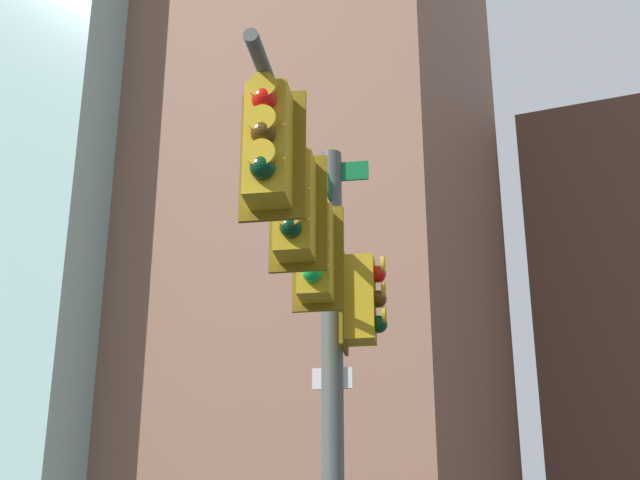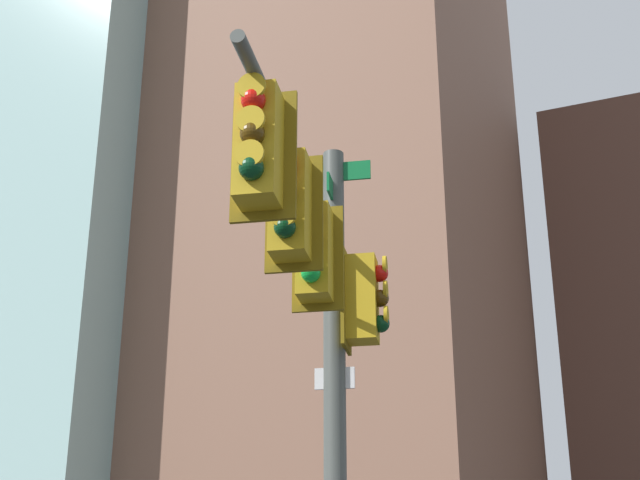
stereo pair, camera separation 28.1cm
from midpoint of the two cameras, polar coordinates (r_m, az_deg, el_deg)
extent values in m
cylinder|color=#4C514C|center=(10.60, 1.67, -11.72)|extent=(0.25, 0.25, 6.90)
cylinder|color=#4C514C|center=(9.26, -0.56, 4.64)|extent=(1.04, 4.28, 0.12)
cylinder|color=#4C514C|center=(10.33, 0.89, -0.99)|extent=(0.30, 1.03, 0.75)
cube|color=#0F6B33|center=(11.59, 1.50, 4.04)|extent=(0.89, 0.22, 0.24)
cube|color=#0F6B33|center=(11.47, 1.52, 2.70)|extent=(0.20, 0.78, 0.24)
cube|color=white|center=(10.73, 1.63, -8.22)|extent=(0.45, 0.13, 0.24)
cube|color=gold|center=(9.90, 0.49, -0.72)|extent=(0.40, 0.40, 1.00)
cube|color=#775E0F|center=(10.08, 0.67, -1.11)|extent=(0.54, 0.15, 1.16)
sphere|color=#470A07|center=(9.83, 0.28, 1.33)|extent=(0.20, 0.20, 0.20)
cylinder|color=gold|center=(9.80, 0.21, 1.96)|extent=(0.23, 0.09, 0.23)
sphere|color=#4C330A|center=(9.71, 0.28, -0.30)|extent=(0.20, 0.20, 0.20)
cylinder|color=gold|center=(9.69, 0.21, 0.34)|extent=(0.23, 0.09, 0.23)
sphere|color=green|center=(9.61, 0.28, -1.96)|extent=(0.20, 0.20, 0.20)
cylinder|color=gold|center=(9.58, 0.21, -1.32)|extent=(0.23, 0.09, 0.23)
cube|color=gold|center=(8.80, -0.88, 2.07)|extent=(0.40, 0.40, 1.00)
cube|color=#775E0F|center=(8.97, -0.64, 1.58)|extent=(0.54, 0.15, 1.16)
sphere|color=red|center=(8.75, -1.13, 4.40)|extent=(0.20, 0.20, 0.20)
cylinder|color=gold|center=(8.73, -1.21, 5.11)|extent=(0.23, 0.09, 0.23)
sphere|color=#4C330A|center=(8.62, -1.14, 2.61)|extent=(0.20, 0.20, 0.20)
cylinder|color=gold|center=(8.60, -1.22, 3.33)|extent=(0.23, 0.09, 0.23)
sphere|color=#0A3819|center=(8.50, -1.16, 0.77)|extent=(0.20, 0.20, 0.20)
cylinder|color=gold|center=(8.48, -1.24, 1.50)|extent=(0.23, 0.09, 0.23)
cube|color=gold|center=(7.74, -2.63, 5.64)|extent=(0.40, 0.40, 1.00)
cube|color=#775E0F|center=(7.90, -2.32, 5.01)|extent=(0.54, 0.15, 1.16)
sphere|color=red|center=(7.71, -2.93, 8.31)|extent=(0.20, 0.20, 0.20)
cylinder|color=gold|center=(7.70, -3.03, 9.13)|extent=(0.23, 0.09, 0.23)
sphere|color=#4C330A|center=(7.56, -2.98, 6.34)|extent=(0.20, 0.20, 0.20)
cylinder|color=gold|center=(7.55, -3.08, 7.17)|extent=(0.23, 0.09, 0.23)
sphere|color=#0A3819|center=(7.42, -3.02, 4.30)|extent=(0.20, 0.20, 0.20)
cylinder|color=gold|center=(7.41, -3.12, 5.14)|extent=(0.23, 0.09, 0.23)
cube|color=gold|center=(10.94, 3.26, -3.54)|extent=(0.40, 0.40, 1.00)
cube|color=#775E0F|center=(10.96, 2.28, -3.60)|extent=(0.15, 0.54, 1.16)
sphere|color=red|center=(11.01, 4.29, -2.00)|extent=(0.20, 0.20, 0.20)
cylinder|color=gold|center=(11.04, 4.61, -1.53)|extent=(0.09, 0.23, 0.23)
sphere|color=#4C330A|center=(10.92, 4.33, -3.48)|extent=(0.20, 0.20, 0.20)
cylinder|color=gold|center=(10.94, 4.66, -3.01)|extent=(0.09, 0.23, 0.23)
sphere|color=#0A3819|center=(10.82, 4.38, -4.98)|extent=(0.20, 0.20, 0.20)
cylinder|color=gold|center=(10.84, 4.71, -4.51)|extent=(0.09, 0.23, 0.23)
cube|color=#845B47|center=(54.39, 0.06, 4.56)|extent=(19.37, 19.05, 51.53)
cube|color=#9EC6C1|center=(73.93, -12.38, 13.20)|extent=(25.02, 32.20, 86.81)
camera|label=1|loc=(0.14, -89.22, -0.31)|focal=53.86mm
camera|label=2|loc=(0.14, 90.78, 0.31)|focal=53.86mm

